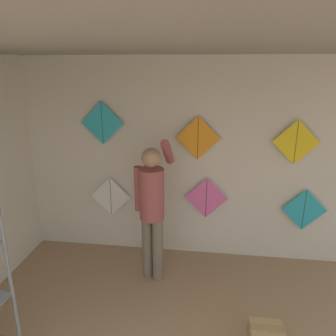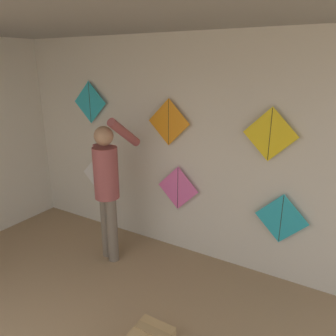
{
  "view_description": "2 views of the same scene",
  "coord_description": "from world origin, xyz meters",
  "px_view_note": "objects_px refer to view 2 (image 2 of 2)",
  "views": [
    {
      "loc": [
        0.17,
        -0.9,
        2.69
      ],
      "look_at": [
        -0.37,
        3.12,
        1.39
      ],
      "focal_mm": 35.0,
      "sensor_mm": 36.0,
      "label": 1
    },
    {
      "loc": [
        2.06,
        -0.12,
        2.45
      ],
      "look_at": [
        0.13,
        3.12,
        1.24
      ],
      "focal_mm": 35.0,
      "sensor_mm": 36.0,
      "label": 2
    }
  ],
  "objects_px": {
    "kite_4": "(168,122)",
    "kite_2": "(281,219)",
    "shopkeeper": "(107,182)",
    "kite_1": "(178,188)",
    "kite_5": "(270,135)",
    "kite_0": "(98,175)",
    "kite_3": "(90,102)"
  },
  "relations": [
    {
      "from": "shopkeeper",
      "to": "kite_5",
      "type": "relative_size",
      "value": 3.16
    },
    {
      "from": "kite_0",
      "to": "kite_3",
      "type": "bearing_deg",
      "value": 180.0
    },
    {
      "from": "kite_1",
      "to": "kite_3",
      "type": "distance_m",
      "value": 1.77
    },
    {
      "from": "shopkeeper",
      "to": "kite_3",
      "type": "relative_size",
      "value": 3.16
    },
    {
      "from": "kite_1",
      "to": "kite_3",
      "type": "height_order",
      "value": "kite_3"
    },
    {
      "from": "kite_3",
      "to": "kite_4",
      "type": "height_order",
      "value": "kite_3"
    },
    {
      "from": "kite_0",
      "to": "kite_3",
      "type": "xyz_separation_m",
      "value": [
        -0.06,
        0.0,
        1.07
      ]
    },
    {
      "from": "shopkeeper",
      "to": "kite_0",
      "type": "distance_m",
      "value": 0.97
    },
    {
      "from": "kite_2",
      "to": "kite_5",
      "type": "xyz_separation_m",
      "value": [
        -0.21,
        0.0,
        0.93
      ]
    },
    {
      "from": "kite_0",
      "to": "kite_1",
      "type": "xyz_separation_m",
      "value": [
        1.38,
        0.0,
        0.06
      ]
    },
    {
      "from": "kite_0",
      "to": "kite_1",
      "type": "bearing_deg",
      "value": 0.0
    },
    {
      "from": "kite_3",
      "to": "shopkeeper",
      "type": "bearing_deg",
      "value": -37.88
    },
    {
      "from": "kite_2",
      "to": "kite_3",
      "type": "relative_size",
      "value": 1.0
    },
    {
      "from": "kite_0",
      "to": "kite_3",
      "type": "relative_size",
      "value": 1.0
    },
    {
      "from": "kite_1",
      "to": "kite_5",
      "type": "bearing_deg",
      "value": 0.0
    },
    {
      "from": "kite_1",
      "to": "kite_4",
      "type": "xyz_separation_m",
      "value": [
        -0.14,
        0.0,
        0.85
      ]
    },
    {
      "from": "kite_0",
      "to": "shopkeeper",
      "type": "bearing_deg",
      "value": -40.2
    },
    {
      "from": "kite_1",
      "to": "kite_5",
      "type": "height_order",
      "value": "kite_5"
    },
    {
      "from": "kite_4",
      "to": "kite_2",
      "type": "bearing_deg",
      "value": 0.0
    },
    {
      "from": "shopkeeper",
      "to": "kite_1",
      "type": "relative_size",
      "value": 3.16
    },
    {
      "from": "kite_2",
      "to": "kite_4",
      "type": "bearing_deg",
      "value": 180.0
    },
    {
      "from": "kite_2",
      "to": "kite_5",
      "type": "distance_m",
      "value": 0.96
    },
    {
      "from": "kite_1",
      "to": "kite_3",
      "type": "bearing_deg",
      "value": 180.0
    },
    {
      "from": "shopkeeper",
      "to": "kite_2",
      "type": "distance_m",
      "value": 2.09
    },
    {
      "from": "shopkeeper",
      "to": "kite_1",
      "type": "xyz_separation_m",
      "value": [
        0.66,
        0.61,
        -0.15
      ]
    },
    {
      "from": "kite_5",
      "to": "kite_0",
      "type": "bearing_deg",
      "value": 180.0
    },
    {
      "from": "kite_0",
      "to": "kite_2",
      "type": "height_order",
      "value": "kite_0"
    },
    {
      "from": "kite_2",
      "to": "kite_3",
      "type": "height_order",
      "value": "kite_3"
    },
    {
      "from": "shopkeeper",
      "to": "kite_1",
      "type": "bearing_deg",
      "value": 62.64
    },
    {
      "from": "kite_1",
      "to": "kite_3",
      "type": "relative_size",
      "value": 1.0
    },
    {
      "from": "kite_3",
      "to": "kite_5",
      "type": "distance_m",
      "value": 2.56
    },
    {
      "from": "kite_1",
      "to": "kite_2",
      "type": "xyz_separation_m",
      "value": [
        1.32,
        0.0,
        -0.1
      ]
    }
  ]
}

